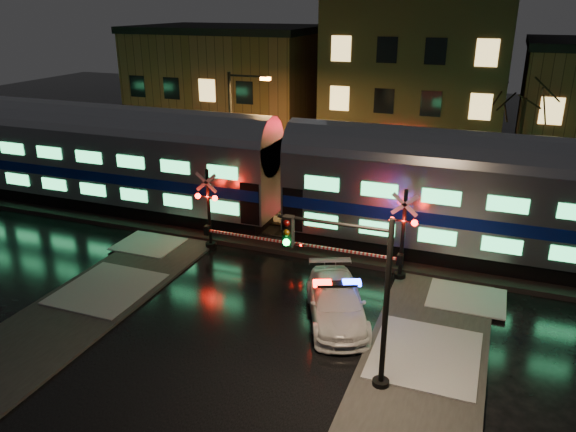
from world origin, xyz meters
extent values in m
plane|color=black|center=(0.00, 0.00, 0.00)|extent=(120.00, 120.00, 0.00)
cube|color=black|center=(0.00, 5.00, 0.12)|extent=(90.00, 4.20, 0.24)
cube|color=#2D2D2D|center=(-6.50, -6.00, 0.06)|extent=(4.00, 20.00, 0.12)
cube|color=#2D2D2D|center=(6.50, -6.00, 0.06)|extent=(4.00, 20.00, 0.12)
cube|color=#563221|center=(-13.00, 22.00, 4.50)|extent=(14.00, 10.00, 9.00)
cube|color=brown|center=(2.00, 22.50, 5.75)|extent=(12.00, 11.00, 11.50)
cube|color=black|center=(-14.80, 5.00, 0.64)|extent=(24.00, 2.40, 0.80)
cube|color=#B7BAC1|center=(-14.80, 5.00, 2.94)|extent=(25.00, 3.05, 3.80)
cube|color=navy|center=(-14.80, 5.00, 2.54)|extent=(24.75, 3.09, 0.55)
cube|color=#43FF8B|center=(-14.80, 3.45, 1.79)|extent=(21.00, 0.05, 0.62)
cube|color=#43FF8B|center=(-14.80, 3.45, 3.59)|extent=(21.00, 0.05, 0.62)
cylinder|color=#B7BAC1|center=(-14.80, 5.00, 4.64)|extent=(25.00, 3.05, 3.05)
cube|color=black|center=(11.20, 5.00, 0.64)|extent=(24.00, 2.40, 0.80)
cube|color=#B7BAC1|center=(11.20, 5.00, 2.94)|extent=(25.00, 3.05, 3.80)
cube|color=navy|center=(11.20, 5.00, 2.54)|extent=(24.75, 3.09, 0.55)
cube|color=#43FF8B|center=(11.20, 3.45, 1.79)|extent=(21.00, 0.05, 0.62)
imported|color=silver|center=(2.99, -1.70, 0.73)|extent=(3.85, 5.42, 1.46)
cube|color=black|center=(2.99, -1.70, 1.50)|extent=(1.55, 0.95, 0.10)
cube|color=#FF0C05|center=(2.48, -1.92, 1.54)|extent=(0.75, 0.57, 0.17)
cube|color=#1426FF|center=(3.49, -1.49, 1.54)|extent=(0.75, 0.57, 0.17)
cylinder|color=black|center=(4.64, 2.40, 0.15)|extent=(0.51, 0.51, 0.31)
cylinder|color=black|center=(4.64, 2.40, 2.05)|extent=(0.16, 0.16, 4.10)
sphere|color=#FF0C05|center=(4.18, 2.22, 2.77)|extent=(0.27, 0.27, 0.27)
sphere|color=#FF0C05|center=(5.10, 2.22, 2.77)|extent=(0.27, 0.27, 0.27)
cube|color=white|center=(2.08, 2.15, 1.08)|extent=(5.12, 0.10, 0.10)
cube|color=black|center=(4.64, 2.15, 1.08)|extent=(0.25, 0.30, 0.45)
cylinder|color=black|center=(-4.54, 2.40, 0.15)|extent=(0.50, 0.50, 0.30)
cylinder|color=black|center=(-4.54, 2.40, 2.00)|extent=(0.16, 0.16, 4.00)
sphere|color=#FF0C05|center=(-4.99, 2.22, 2.70)|extent=(0.26, 0.26, 0.26)
sphere|color=#FF0C05|center=(-4.09, 2.22, 2.70)|extent=(0.26, 0.26, 0.26)
cube|color=white|center=(-2.04, 2.15, 1.05)|extent=(5.00, 0.10, 0.10)
cube|color=black|center=(-4.54, 2.15, 1.05)|extent=(0.25, 0.30, 0.45)
cylinder|color=black|center=(5.42, -5.09, 0.14)|extent=(0.53, 0.53, 0.28)
cylinder|color=black|center=(5.42, -5.09, 2.83)|extent=(0.17, 0.17, 5.65)
cylinder|color=black|center=(3.73, -5.09, 5.28)|extent=(3.39, 0.11, 0.11)
cube|color=black|center=(2.41, -5.24, 4.90)|extent=(0.30, 0.26, 0.94)
sphere|color=#0CFF3F|center=(2.41, -5.40, 4.60)|extent=(0.21, 0.21, 0.21)
cylinder|color=black|center=(-6.54, 9.00, 3.81)|extent=(0.19, 0.19, 7.62)
cylinder|color=black|center=(-5.40, 9.00, 7.43)|extent=(2.29, 0.11, 0.11)
cube|color=orange|center=(-4.35, 9.00, 7.34)|extent=(0.52, 0.27, 0.17)
camera|label=1|loc=(7.87, -19.57, 11.25)|focal=35.00mm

